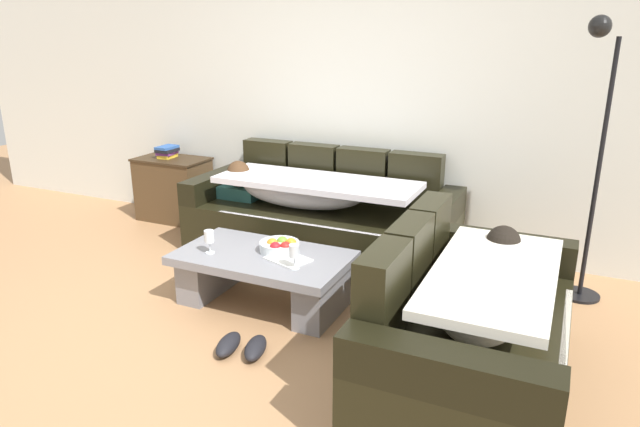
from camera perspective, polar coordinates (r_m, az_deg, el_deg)
name	(u,v)px	position (r m, az deg, el deg)	size (l,w,h in m)	color
ground_plane	(209,338)	(3.71, -11.15, -12.27)	(14.00, 14.00, 0.00)	#AC7C52
back_wall	(342,91)	(5.13, 2.27, 12.31)	(9.00, 0.10, 2.70)	silver
couch_along_wall	(318,216)	(4.86, -0.22, -0.27)	(2.27, 0.92, 0.88)	black
couch_near_window	(471,327)	(3.19, 15.02, -11.06)	(0.92, 1.70, 0.88)	black
coffee_table	(263,273)	(3.99, -5.76, -5.97)	(1.20, 0.68, 0.38)	gray
fruit_bowl	(280,246)	(3.94, -4.06, -3.30)	(0.28, 0.28, 0.10)	silver
wine_glass_near_left	(209,237)	(3.96, -11.15, -2.39)	(0.07, 0.07, 0.17)	silver
wine_glass_near_right	(294,252)	(3.64, -2.62, -3.92)	(0.07, 0.07, 0.17)	silver
open_magazine	(288,259)	(3.82, -3.25, -4.63)	(0.28, 0.21, 0.01)	white
side_cabinet	(174,189)	(5.95, -14.58, 2.42)	(0.72, 0.44, 0.64)	#4C3720
book_stack_on_cabinet	(167,152)	(5.90, -15.21, 6.07)	(0.18, 0.22, 0.12)	gold
floor_lamp	(594,146)	(4.22, 25.94, 6.14)	(0.33, 0.31, 1.95)	black
pair_of_shoes	(242,346)	(3.51, -7.91, -13.15)	(0.35, 0.33, 0.09)	black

